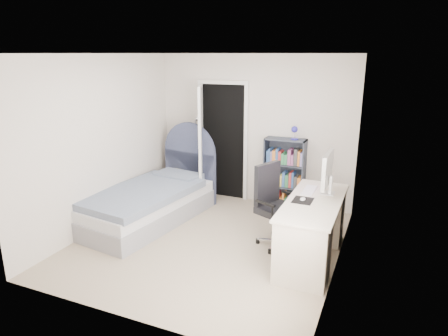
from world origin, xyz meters
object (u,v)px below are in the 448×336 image
at_px(bed, 152,200).
at_px(floor_lamp, 197,163).
at_px(bookcase, 285,176).
at_px(nightstand, 179,179).
at_px(desk, 313,227).
at_px(office_chair, 274,201).

xyz_separation_m(bed, floor_lamp, (0.11, 1.31, 0.28)).
bearing_deg(bookcase, nightstand, -171.19).
height_order(floor_lamp, bookcase, floor_lamp).
bearing_deg(bed, desk, -6.06).
bearing_deg(office_chair, nightstand, 152.80).
bearing_deg(bookcase, desk, -63.59).
bearing_deg(bed, office_chair, -1.54).
height_order(nightstand, bookcase, bookcase).
bearing_deg(floor_lamp, bed, -95.02).
bearing_deg(bookcase, floor_lamp, 179.02).
bearing_deg(desk, office_chair, 159.11).
distance_m(bed, floor_lamp, 1.34).
xyz_separation_m(bed, desk, (2.52, -0.27, 0.11)).
distance_m(bed, nightstand, 1.00).
bearing_deg(desk, floor_lamp, 146.83).
relative_size(bed, office_chair, 2.13).
relative_size(bed, desk, 1.47).
relative_size(desk, office_chair, 1.45).
distance_m(nightstand, desk, 2.89).
xyz_separation_m(bed, nightstand, (-0.08, 0.99, 0.04)).
xyz_separation_m(floor_lamp, office_chair, (1.85, -1.36, 0.02)).
xyz_separation_m(floor_lamp, desk, (2.41, -1.58, -0.16)).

